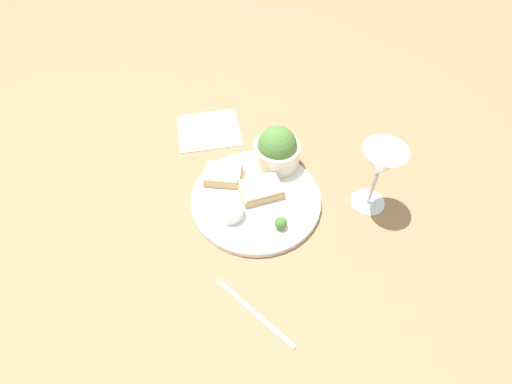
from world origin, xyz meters
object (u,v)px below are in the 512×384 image
object	(u,v)px
fork	(254,312)
napkin	(209,130)
cheese_toast_near	(261,189)
cheese_toast_far	(223,175)
sauce_ramekin	(230,211)
wine_glass	(381,165)
salad_bowl	(277,150)

from	to	relation	value
fork	napkin	bearing A→B (deg)	-98.68
cheese_toast_near	napkin	distance (m)	0.26
napkin	cheese_toast_far	bearing A→B (deg)	82.86
cheese_toast_far	fork	bearing A→B (deg)	80.44
sauce_ramekin	cheese_toast_far	size ratio (longest dim) A/B	0.52
cheese_toast_near	fork	xyz separation A→B (m)	(0.11, 0.24, -0.02)
cheese_toast_near	wine_glass	distance (m)	0.26
salad_bowl	wine_glass	bearing A→B (deg)	129.17
wine_glass	sauce_ramekin	bearing A→B (deg)	-13.91
cheese_toast_far	fork	xyz separation A→B (m)	(0.05, 0.31, -0.02)
napkin	fork	distance (m)	0.50
napkin	fork	world-z (taller)	same
salad_bowl	cheese_toast_far	world-z (taller)	salad_bowl
salad_bowl	cheese_toast_far	distance (m)	0.13
cheese_toast_near	napkin	size ratio (longest dim) A/B	0.53
wine_glass	cheese_toast_near	bearing A→B (deg)	-26.16
salad_bowl	cheese_toast_near	distance (m)	0.10
sauce_ramekin	fork	bearing A→B (deg)	81.25
napkin	fork	xyz separation A→B (m)	(0.08, 0.50, 0.00)
sauce_ramekin	wine_glass	bearing A→B (deg)	166.09
cheese_toast_near	sauce_ramekin	bearing A→B (deg)	20.97
salad_bowl	sauce_ramekin	xyz separation A→B (m)	(0.15, 0.10, -0.03)
cheese_toast_far	salad_bowl	bearing A→B (deg)	179.82
cheese_toast_far	wine_glass	world-z (taller)	wine_glass
salad_bowl	napkin	size ratio (longest dim) A/B	0.58
fork	sauce_ramekin	bearing A→B (deg)	-98.75
wine_glass	fork	xyz separation A→B (m)	(0.33, 0.14, -0.12)
wine_glass	napkin	size ratio (longest dim) A/B	0.90
sauce_ramekin	fork	distance (m)	0.22
sauce_ramekin	wine_glass	world-z (taller)	wine_glass
cheese_toast_near	wine_glass	bearing A→B (deg)	153.84
napkin	wine_glass	bearing A→B (deg)	125.23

